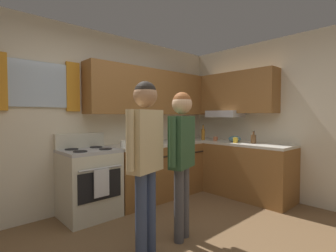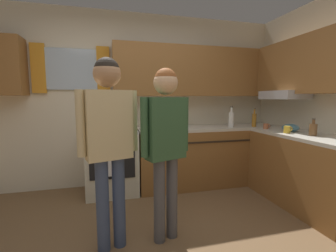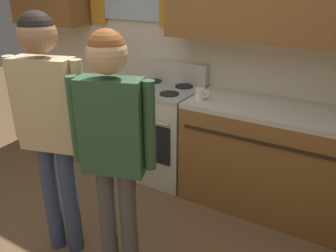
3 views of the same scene
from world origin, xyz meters
name	(u,v)px [view 1 (image 1 of 3)]	position (x,y,z in m)	size (l,w,h in m)	color
back_wall_unit	(106,107)	(0.10, 1.81, 1.48)	(4.60, 0.42, 2.60)	beige
right_wall_unit	(282,112)	(2.29, 0.12, 1.41)	(0.52, 4.05, 2.60)	beige
kitchen_counter_run	(199,168)	(1.49, 1.15, 0.45)	(2.24, 2.02, 0.90)	brown
stove_oven	(89,182)	(-0.31, 1.54, 0.47)	(0.69, 0.67, 1.10)	beige
bottle_squat_brown	(253,139)	(1.97, 0.43, 0.98)	(0.08, 0.08, 0.21)	brown
bottle_milk_white	(187,134)	(1.47, 1.41, 1.02)	(0.08, 0.08, 0.31)	white
bottle_oil_amber	(203,134)	(1.83, 1.35, 1.01)	(0.06, 0.06, 0.29)	#B27223
mug_mustard_yellow	(236,140)	(1.83, 0.67, 0.95)	(0.12, 0.08, 0.09)	gold
cup_terracotta	(215,139)	(1.84, 1.08, 0.94)	(0.11, 0.07, 0.08)	#B76642
mug_ceramic_white	(124,144)	(0.16, 1.42, 0.95)	(0.13, 0.08, 0.09)	white
mixing_bowl	(235,139)	(1.98, 0.78, 0.95)	(0.21, 0.21, 0.10)	teal
adult_left	(146,147)	(-0.33, 0.26, 1.05)	(0.50, 0.26, 1.67)	#38476B
adult_in_plaid	(182,147)	(0.16, 0.28, 1.01)	(0.48, 0.26, 1.60)	#4C4C51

